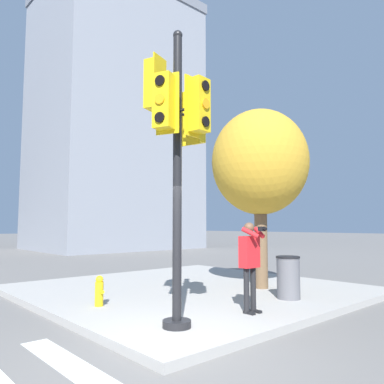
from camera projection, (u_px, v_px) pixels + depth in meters
The scene contains 8 objects.
ground_plane at pixel (170, 356), 5.27m from camera, with size 160.00×160.00×0.00m, color slate.
sidewalk_corner at pixel (190, 290), 10.20m from camera, with size 8.00×8.00×0.15m.
traffic_signal_pole at pixel (178, 132), 6.44m from camera, with size 1.28×1.29×5.13m.
person_photographer at pixel (250, 258), 7.30m from camera, with size 0.50×0.53×1.74m.
street_tree at pixel (260, 163), 10.33m from camera, with size 2.65×2.65×4.88m.
fire_hydrant at pixel (99, 291), 7.83m from camera, with size 0.17×0.23×0.63m.
trash_bin at pixel (288, 277), 8.63m from camera, with size 0.55×0.55×0.97m.
building_right at pixel (115, 121), 30.30m from camera, with size 11.76×9.36×20.41m.
Camera 1 is at (-3.42, -4.26, 1.84)m, focal length 35.00 mm.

